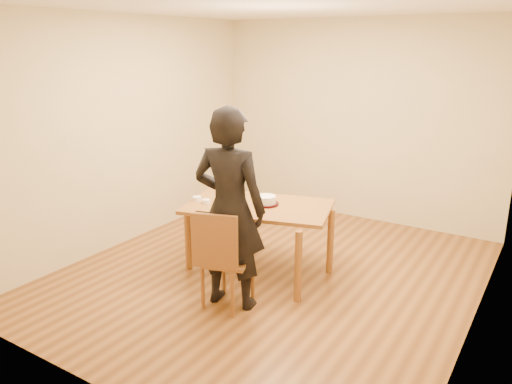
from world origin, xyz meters
The scene contains 16 objects.
room_shell centered at (0.00, 0.34, 1.35)m, with size 4.00×4.50×2.70m.
dining_table centered at (-0.15, -0.01, 0.73)m, with size 1.48×0.88×0.04m, color brown.
dining_chair centered at (0.00, -0.78, 0.45)m, with size 0.39×0.39×0.04m, color brown.
cake_plate centered at (-0.09, 0.04, 0.76)m, with size 0.26×0.26×0.02m, color red.
cake centered at (-0.09, 0.04, 0.80)m, with size 0.21×0.21×0.07m, color white.
frosting_dome centered at (-0.09, 0.04, 0.85)m, with size 0.20×0.20×0.03m, color white.
frosting_tub centered at (-0.35, -0.37, 0.79)m, with size 0.09×0.09×0.08m, color white.
frosting_lid centered at (-0.36, -0.39, 0.75)m, with size 0.09×0.09×0.01m, color #1939A3.
frosting_dollop centered at (-0.36, -0.39, 0.76)m, with size 0.04×0.04×0.02m, color white.
ramekin_green centered at (-0.65, -0.26, 0.77)m, with size 0.09×0.09×0.04m, color white.
ramekin_yellow centered at (-0.58, -0.03, 0.77)m, with size 0.09×0.09×0.04m, color white.
ramekin_multi centered at (-0.78, -0.24, 0.77)m, with size 0.09×0.09×0.04m, color white.
candy_box_pink centered at (-0.78, 0.25, 0.76)m, with size 0.14×0.07×0.02m, color #EF3896.
candy_box_green centered at (-0.78, 0.26, 0.78)m, with size 0.12×0.06×0.02m, color green.
spatula centered at (-0.50, -0.51, 0.75)m, with size 0.14×0.01×0.01m, color black.
person centered at (0.00, -0.74, 0.93)m, with size 0.68×0.45×1.86m, color black.
Camera 1 is at (2.47, -4.20, 2.35)m, focal length 35.00 mm.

